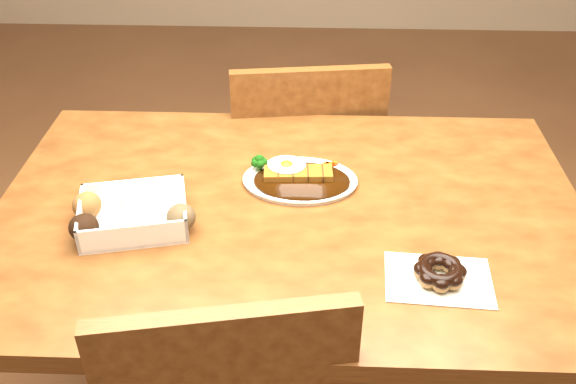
{
  "coord_description": "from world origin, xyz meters",
  "views": [
    {
      "loc": [
        0.04,
        -1.05,
        1.52
      ],
      "look_at": [
        -0.0,
        -0.03,
        0.81
      ],
      "focal_mm": 40.0,
      "sensor_mm": 36.0,
      "label": 1
    }
  ],
  "objects_px": {
    "chair_far": "(303,174)",
    "katsu_curry_plate": "(298,177)",
    "pon_de_ring": "(440,272)",
    "table": "(289,245)",
    "donut_box": "(131,213)"
  },
  "relations": [
    {
      "from": "pon_de_ring",
      "to": "katsu_curry_plate",
      "type": "bearing_deg",
      "value": 130.49
    },
    {
      "from": "table",
      "to": "donut_box",
      "type": "relative_size",
      "value": 4.84
    },
    {
      "from": "table",
      "to": "chair_far",
      "type": "bearing_deg",
      "value": 87.82
    },
    {
      "from": "chair_far",
      "to": "donut_box",
      "type": "bearing_deg",
      "value": 54.07
    },
    {
      "from": "table",
      "to": "chair_far",
      "type": "xyz_separation_m",
      "value": [
        0.02,
        0.54,
        -0.17
      ]
    },
    {
      "from": "pon_de_ring",
      "to": "table",
      "type": "bearing_deg",
      "value": 142.88
    },
    {
      "from": "table",
      "to": "donut_box",
      "type": "bearing_deg",
      "value": -167.36
    },
    {
      "from": "table",
      "to": "pon_de_ring",
      "type": "xyz_separation_m",
      "value": [
        0.27,
        -0.2,
        0.12
      ]
    },
    {
      "from": "chair_far",
      "to": "pon_de_ring",
      "type": "bearing_deg",
      "value": 101.02
    },
    {
      "from": "donut_box",
      "to": "pon_de_ring",
      "type": "height_order",
      "value": "donut_box"
    },
    {
      "from": "chair_far",
      "to": "pon_de_ring",
      "type": "xyz_separation_m",
      "value": [
        0.25,
        -0.74,
        0.29
      ]
    },
    {
      "from": "chair_far",
      "to": "katsu_curry_plate",
      "type": "relative_size",
      "value": 3.57
    },
    {
      "from": "chair_far",
      "to": "donut_box",
      "type": "distance_m",
      "value": 0.75
    },
    {
      "from": "katsu_curry_plate",
      "to": "chair_far",
      "type": "bearing_deg",
      "value": 89.29
    },
    {
      "from": "katsu_curry_plate",
      "to": "pon_de_ring",
      "type": "xyz_separation_m",
      "value": [
        0.25,
        -0.3,
        0.01
      ]
    }
  ]
}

